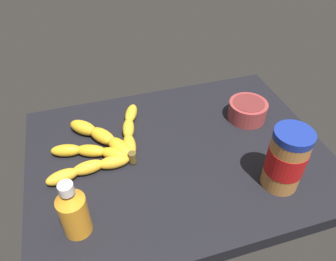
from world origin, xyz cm
name	(u,v)px	position (x,y,z in cm)	size (l,w,h in cm)	color
ground_plane	(178,158)	(0.00, 0.00, -1.95)	(75.96, 57.13, 3.90)	black
banana_bunch	(104,145)	(-18.19, 6.72, 1.69)	(27.48, 25.41, 3.77)	gold
peanut_butter_jar	(286,159)	(19.27, -16.29, 7.82)	(8.56, 8.56, 15.70)	#B27238
honey_bottle	(73,211)	(-26.72, -15.12, 6.25)	(5.74, 5.74, 14.08)	orange
small_bowl	(247,110)	(23.29, 7.85, 2.81)	(10.85, 10.85, 5.45)	#993838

